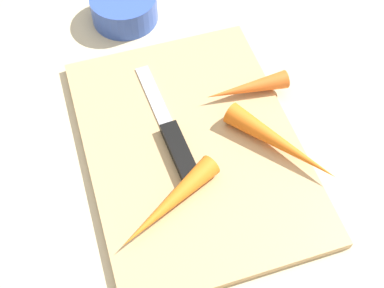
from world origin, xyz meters
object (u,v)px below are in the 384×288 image
(knife, at_px, (176,145))
(carrot_medium, at_px, (169,203))
(cutting_board, at_px, (192,147))
(small_bowl, at_px, (124,8))
(carrot_shortest, at_px, (247,88))
(carrot_longest, at_px, (281,143))

(knife, bearing_deg, carrot_medium, 154.36)
(cutting_board, relative_size, small_bowl, 3.62)
(cutting_board, bearing_deg, carrot_shortest, -59.38)
(cutting_board, bearing_deg, carrot_longest, -112.14)
(knife, xyz_separation_m, small_bowl, (0.26, 0.01, 0.00))
(carrot_medium, xyz_separation_m, small_bowl, (0.34, -0.03, -0.00))
(carrot_longest, distance_m, carrot_shortest, 0.10)
(knife, relative_size, carrot_medium, 1.41)
(carrot_longest, distance_m, carrot_medium, 0.16)
(cutting_board, xyz_separation_m, knife, (0.00, 0.02, 0.01))
(carrot_shortest, bearing_deg, knife, 26.80)
(carrot_longest, xyz_separation_m, small_bowl, (0.30, 0.13, -0.01))
(cutting_board, distance_m, knife, 0.02)
(cutting_board, distance_m, small_bowl, 0.26)
(carrot_longest, distance_m, small_bowl, 0.33)
(carrot_longest, bearing_deg, knife, -143.01)
(cutting_board, bearing_deg, knife, 88.10)
(small_bowl, bearing_deg, knife, -178.88)
(knife, height_order, carrot_longest, carrot_longest)
(cutting_board, height_order, small_bowl, small_bowl)
(knife, bearing_deg, carrot_longest, -112.67)
(carrot_shortest, xyz_separation_m, small_bowl, (0.20, 0.12, -0.00))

